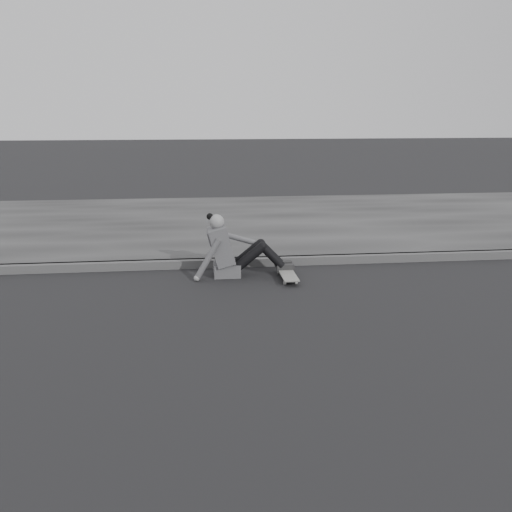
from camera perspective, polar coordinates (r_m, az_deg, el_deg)
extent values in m
plane|color=black|center=(6.00, 5.79, -7.38)|extent=(80.00, 80.00, 0.00)
cube|color=#464646|center=(8.39, 2.09, -0.51)|extent=(24.00, 0.16, 0.12)
cube|color=#313131|center=(11.31, -0.20, 3.40)|extent=(24.00, 6.00, 0.12)
cylinder|color=#9D9D98|center=(7.47, 2.90, -2.68)|extent=(0.03, 0.05, 0.05)
cylinder|color=#9D9D98|center=(7.49, 4.03, -2.64)|extent=(0.03, 0.05, 0.05)
cylinder|color=#9D9D98|center=(7.96, 2.29, -1.59)|extent=(0.03, 0.05, 0.05)
cylinder|color=#9D9D98|center=(7.99, 3.36, -1.56)|extent=(0.03, 0.05, 0.05)
cube|color=#2E2E30|center=(7.47, 3.47, -2.46)|extent=(0.16, 0.04, 0.03)
cube|color=#2E2E30|center=(7.97, 2.83, -1.38)|extent=(0.16, 0.04, 0.03)
cube|color=slate|center=(7.71, 3.14, -1.72)|extent=(0.20, 0.78, 0.02)
cube|color=#4E4E50|center=(7.86, -2.92, -1.34)|extent=(0.36, 0.34, 0.18)
cube|color=#4E4E50|center=(7.77, -3.47, 1.06)|extent=(0.37, 0.40, 0.57)
cube|color=#4E4E50|center=(7.74, -4.45, 1.90)|extent=(0.14, 0.30, 0.20)
cylinder|color=gray|center=(7.72, -3.87, 2.79)|extent=(0.09, 0.09, 0.08)
sphere|color=gray|center=(7.70, -3.95, 3.44)|extent=(0.20, 0.20, 0.20)
sphere|color=black|center=(7.70, -4.64, 3.96)|extent=(0.09, 0.09, 0.09)
cylinder|color=black|center=(7.75, -0.57, -0.06)|extent=(0.43, 0.13, 0.39)
cylinder|color=black|center=(7.92, -0.71, 0.27)|extent=(0.43, 0.13, 0.39)
cylinder|color=black|center=(7.78, 1.62, -0.03)|extent=(0.35, 0.11, 0.36)
cylinder|color=black|center=(7.96, 1.44, 0.29)|extent=(0.35, 0.11, 0.36)
sphere|color=black|center=(7.73, 0.64, 0.95)|extent=(0.13, 0.13, 0.13)
sphere|color=black|center=(7.91, 0.48, 1.25)|extent=(0.13, 0.13, 0.13)
cube|color=#292929|center=(7.85, 2.95, -1.10)|extent=(0.24, 0.08, 0.07)
cube|color=#292929|center=(8.02, 2.74, -0.76)|extent=(0.24, 0.08, 0.07)
cylinder|color=#4E4E50|center=(7.59, -4.87, -0.37)|extent=(0.38, 0.08, 0.58)
sphere|color=gray|center=(7.65, -5.96, -2.23)|extent=(0.08, 0.08, 0.08)
cylinder|color=#4E4E50|center=(7.93, -1.81, 1.80)|extent=(0.48, 0.08, 0.21)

